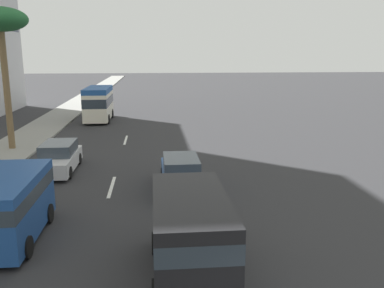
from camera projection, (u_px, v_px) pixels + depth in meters
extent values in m
plane|color=#2D2D30|center=(129.00, 130.00, 34.22)|extent=(198.00, 198.00, 0.00)
cube|color=gray|center=(39.00, 130.00, 33.52)|extent=(162.00, 3.47, 0.15)
cube|color=silver|center=(112.00, 187.00, 19.64)|extent=(3.20, 0.16, 0.01)
cube|color=silver|center=(126.00, 140.00, 30.20)|extent=(3.20, 0.16, 0.01)
cube|color=silver|center=(99.00, 105.00, 38.49)|extent=(6.13, 2.14, 2.44)
cube|color=#1E4C93|center=(98.00, 90.00, 38.18)|extent=(6.13, 2.14, 0.46)
cube|color=#28333D|center=(98.00, 100.00, 38.39)|extent=(6.15, 2.14, 0.81)
cylinder|color=black|center=(108.00, 119.00, 37.08)|extent=(0.84, 0.26, 0.84)
cylinder|color=black|center=(85.00, 119.00, 36.90)|extent=(0.84, 0.26, 0.84)
cylinder|color=black|center=(112.00, 113.00, 40.54)|extent=(0.84, 0.26, 0.84)
cylinder|color=black|center=(91.00, 114.00, 40.35)|extent=(0.84, 0.26, 0.84)
cube|color=#1E478C|center=(181.00, 177.00, 19.26)|extent=(4.60, 1.73, 0.78)
cube|color=#38424C|center=(181.00, 164.00, 18.88)|extent=(2.53, 1.59, 0.64)
cylinder|color=black|center=(163.00, 174.00, 20.62)|extent=(0.64, 0.22, 0.64)
cylinder|color=black|center=(195.00, 173.00, 20.77)|extent=(0.64, 0.22, 0.64)
cylinder|color=black|center=(165.00, 193.00, 17.86)|extent=(0.64, 0.22, 0.64)
cylinder|color=black|center=(201.00, 192.00, 18.00)|extent=(0.64, 0.22, 0.64)
cube|color=black|center=(191.00, 233.00, 11.57)|extent=(4.63, 2.08, 2.20)
cube|color=#2D3842|center=(191.00, 217.00, 11.47)|extent=(4.64, 2.08, 0.53)
cylinder|color=black|center=(156.00, 243.00, 13.04)|extent=(0.72, 0.24, 0.72)
cylinder|color=black|center=(217.00, 241.00, 13.22)|extent=(0.72, 0.24, 0.72)
cube|color=#1E478C|center=(6.00, 206.00, 13.83)|extent=(4.64, 2.09, 2.06)
cube|color=#2D3842|center=(5.00, 193.00, 13.73)|extent=(4.64, 2.09, 0.49)
cylinder|color=black|center=(27.00, 247.00, 12.76)|extent=(0.72, 0.24, 0.72)
cylinder|color=black|center=(48.00, 213.00, 15.46)|extent=(0.72, 0.24, 0.72)
cube|color=silver|center=(59.00, 161.00, 22.10)|extent=(4.58, 1.77, 0.75)
cube|color=#38424C|center=(59.00, 148.00, 22.18)|extent=(2.52, 1.63, 0.62)
cylinder|color=black|center=(69.00, 173.00, 20.85)|extent=(0.64, 0.22, 0.64)
cylinder|color=black|center=(36.00, 174.00, 20.70)|extent=(0.64, 0.22, 0.64)
cylinder|color=black|center=(79.00, 159.00, 23.61)|extent=(0.64, 0.22, 0.64)
cylinder|color=black|center=(50.00, 159.00, 23.46)|extent=(0.64, 0.22, 0.64)
cylinder|color=beige|center=(10.00, 137.00, 28.48)|extent=(0.14, 0.14, 0.80)
cylinder|color=beige|center=(11.00, 137.00, 28.64)|extent=(0.14, 0.14, 0.80)
cube|color=#4C8C66|center=(9.00, 127.00, 28.41)|extent=(0.39, 0.36, 0.63)
sphere|color=beige|center=(9.00, 121.00, 28.31)|extent=(0.22, 0.22, 0.22)
cylinder|color=brown|center=(7.00, 90.00, 26.18)|extent=(0.41, 0.41, 7.65)
ellipsoid|color=#236033|center=(0.00, 19.00, 25.24)|extent=(3.36, 3.36, 1.51)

